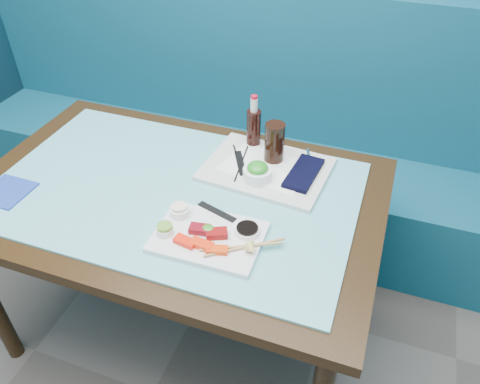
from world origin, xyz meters
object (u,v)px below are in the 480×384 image
(blue_napkin, at_px, (7,192))
(cola_bottle_body, at_px, (254,129))
(booth_bench, at_px, (251,153))
(seaweed_bowl, at_px, (257,174))
(sashimi_plate, at_px, (209,237))
(serving_tray, at_px, (266,169))
(dining_table, at_px, (176,210))
(cola_glass, at_px, (274,142))

(blue_napkin, bearing_deg, cola_bottle_body, 38.22)
(booth_bench, relative_size, cola_bottle_body, 19.67)
(seaweed_bowl, bearing_deg, sashimi_plate, -99.05)
(serving_tray, relative_size, blue_napkin, 2.84)
(seaweed_bowl, height_order, cola_bottle_body, cola_bottle_body)
(dining_table, xyz_separation_m, seaweed_bowl, (0.25, 0.13, 0.13))
(dining_table, bearing_deg, cola_glass, 44.00)
(seaweed_bowl, bearing_deg, blue_napkin, -156.56)
(booth_bench, bearing_deg, seaweed_bowl, -70.22)
(sashimi_plate, distance_m, serving_tray, 0.39)
(booth_bench, xyz_separation_m, cola_glass, (0.27, -0.58, 0.47))
(dining_table, height_order, serving_tray, serving_tray)
(booth_bench, height_order, sashimi_plate, booth_bench)
(sashimi_plate, bearing_deg, cola_bottle_body, 92.62)
(sashimi_plate, bearing_deg, blue_napkin, -179.27)
(seaweed_bowl, xyz_separation_m, cola_bottle_body, (-0.08, 0.21, 0.04))
(cola_glass, bearing_deg, seaweed_bowl, -98.75)
(serving_tray, bearing_deg, blue_napkin, -147.49)
(booth_bench, relative_size, cola_glass, 20.51)
(cola_bottle_body, bearing_deg, cola_glass, -37.28)
(sashimi_plate, relative_size, cola_bottle_body, 2.10)
(cola_bottle_body, bearing_deg, sashimi_plate, -86.30)
(cola_bottle_body, distance_m, blue_napkin, 0.89)
(blue_napkin, bearing_deg, serving_tray, 27.62)
(dining_table, relative_size, cola_bottle_body, 9.18)
(sashimi_plate, distance_m, seaweed_bowl, 0.32)
(booth_bench, bearing_deg, blue_napkin, -116.71)
(cola_bottle_body, relative_size, blue_napkin, 1.01)
(dining_table, bearing_deg, seaweed_bowl, 27.89)
(dining_table, distance_m, seaweed_bowl, 0.31)
(cola_bottle_body, bearing_deg, serving_tray, -54.99)
(dining_table, height_order, blue_napkin, blue_napkin)
(serving_tray, bearing_deg, dining_table, -136.68)
(sashimi_plate, distance_m, blue_napkin, 0.73)
(sashimi_plate, height_order, cola_bottle_body, cola_bottle_body)
(dining_table, xyz_separation_m, serving_tray, (0.26, 0.21, 0.10))
(booth_bench, distance_m, serving_tray, 0.79)
(dining_table, bearing_deg, sashimi_plate, -41.53)
(sashimi_plate, bearing_deg, serving_tray, 80.14)
(cola_glass, bearing_deg, sashimi_plate, -98.96)
(booth_bench, bearing_deg, cola_bottle_body, -71.13)
(booth_bench, height_order, blue_napkin, booth_bench)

